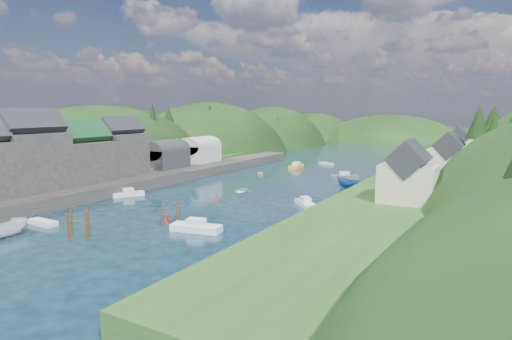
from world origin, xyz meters
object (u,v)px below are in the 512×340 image
Objects in this scene: piling_cluster_near at (78,227)px; channel_buoy_far at (217,197)px; piling_cluster_far at (171,216)px; channel_buoy_near at (167,219)px.

channel_buoy_far is (1.72, 24.74, -0.83)m from piling_cluster_near.
piling_cluster_far reaches higher than channel_buoy_far.
piling_cluster_far is 1.48m from channel_buoy_near.
channel_buoy_near and channel_buoy_far have the same top height.
piling_cluster_far is 15.34m from channel_buoy_far.
channel_buoy_near is at bearing 151.30° from piling_cluster_far.
piling_cluster_near is 24.81m from channel_buoy_far.
channel_buoy_near is (-1.19, 0.65, -0.59)m from piling_cluster_far.
piling_cluster_near reaches higher than piling_cluster_far.
channel_buoy_far is (-3.45, 14.94, -0.59)m from piling_cluster_far.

